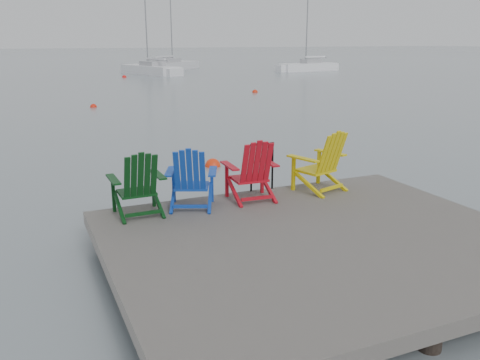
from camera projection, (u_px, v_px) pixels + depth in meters
name	position (u px, v px, depth m)	size (l,w,h in m)	color
ground	(319.00, 268.00, 7.44)	(400.00, 400.00, 0.00)	slate
dock	(320.00, 246.00, 7.35)	(6.00, 5.00, 1.40)	#2A2826
handrail	(262.00, 162.00, 9.42)	(0.48, 0.04, 0.90)	black
chair_green	(138.00, 183.00, 8.05)	(0.86, 0.79, 1.07)	#093310
chair_blue	(191.00, 177.00, 8.41)	(1.02, 0.98, 1.05)	#103AA7
chair_red	(252.00, 170.00, 8.82)	(0.91, 0.85, 1.09)	#B80D1A
chair_yellow	(322.00, 161.00, 9.36)	(1.07, 1.02, 1.14)	#D7C00B
sailboat_near	(151.00, 70.00, 49.03)	(4.32, 8.44, 11.32)	silver
sailboat_mid	(170.00, 66.00, 55.97)	(8.44, 8.39, 12.90)	silver
sailboat_far	(308.00, 68.00, 53.75)	(6.94, 2.81, 9.53)	white
buoy_a	(213.00, 166.00, 13.43)	(0.41, 0.41, 0.41)	red
buoy_b	(93.00, 107.00, 25.10)	(0.34, 0.34, 0.34)	red
buoy_c	(255.00, 92.00, 32.10)	(0.36, 0.36, 0.36)	red
buoy_d	(124.00, 77.00, 44.72)	(0.39, 0.39, 0.39)	red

